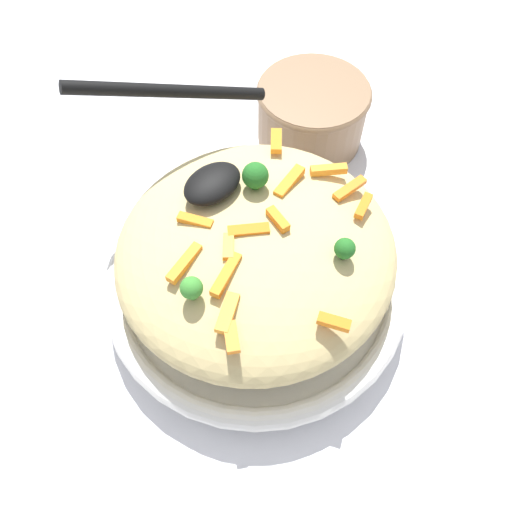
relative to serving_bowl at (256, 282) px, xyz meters
The scene contains 22 objects.
ground_plane 0.02m from the serving_bowl, ahead, with size 2.40×2.40×0.00m, color silver.
serving_bowl is the anchor object (origin of this frame).
pasta_mound 0.06m from the serving_bowl, ahead, with size 0.26×0.25×0.08m, color #D1BA7A.
carrot_piece_0 0.10m from the serving_bowl, ahead, with size 0.02×0.01×0.01m, color orange.
carrot_piece_1 0.11m from the serving_bowl, 19.37° to the left, with size 0.04×0.01×0.01m, color orange.
carrot_piece_2 0.11m from the serving_bowl, 166.07° to the right, with size 0.04×0.01×0.01m, color orange.
carrot_piece_3 0.10m from the serving_bowl, ahead, with size 0.03×0.01×0.01m, color orange.
carrot_piece_4 0.12m from the serving_bowl, 12.46° to the right, with size 0.04×0.01×0.01m, color orange.
carrot_piece_5 0.11m from the serving_bowl, 50.93° to the right, with size 0.03×0.01×0.01m, color orange.
carrot_piece_6 0.13m from the serving_bowl, 163.18° to the left, with size 0.04×0.01×0.01m, color orange.
carrot_piece_7 0.14m from the serving_bowl, 145.15° to the right, with size 0.03×0.01×0.01m, color orange.
carrot_piece_8 0.14m from the serving_bowl, 35.15° to the left, with size 0.02×0.01×0.01m, color orange.
carrot_piece_9 0.14m from the serving_bowl, 79.49° to the left, with size 0.03×0.01×0.01m, color orange.
carrot_piece_10 0.10m from the serving_bowl, 144.77° to the left, with size 0.03×0.01×0.01m, color orange.
carrot_piece_11 0.12m from the serving_bowl, 30.17° to the left, with size 0.03×0.01×0.01m, color orange.
carrot_piece_12 0.13m from the serving_bowl, behind, with size 0.03×0.01×0.01m, color orange.
carrot_piece_13 0.13m from the serving_bowl, 149.79° to the left, with size 0.03×0.01×0.01m, color orange.
broccoli_floret_0 0.13m from the serving_bowl, 114.87° to the left, with size 0.02×0.02×0.02m.
broccoli_floret_1 0.13m from the serving_bowl, ahead, with size 0.02×0.02×0.02m.
broccoli_floret_2 0.12m from the serving_bowl, 133.70° to the right, with size 0.02×0.02×0.03m.
serving_spoon 0.15m from the serving_bowl, 96.50° to the right, with size 0.18×0.14×0.08m.
companion_bowl 0.24m from the serving_bowl, 151.06° to the right, with size 0.14×0.14×0.08m.
Camera 1 is at (0.18, 0.18, 0.47)m, focal length 35.64 mm.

